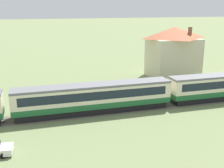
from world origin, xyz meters
TOP-DOWN VIEW (x-y plane):
  - passenger_train at (-35.03, 1.87)m, footprint 113.89×3.04m
  - railway_track at (-36.06, 1.87)m, footprint 190.93×3.60m
  - station_house_terracotta_roof at (-15.13, 17.18)m, footprint 10.22×8.25m

SIDE VIEW (x-z plane):
  - railway_track at x=-36.06m, z-range -0.01..0.03m
  - passenger_train at x=-35.03m, z-range 0.22..4.30m
  - station_house_terracotta_roof at x=-15.13m, z-range 0.15..10.54m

